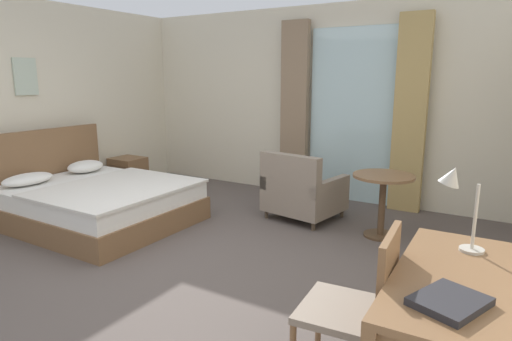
{
  "coord_description": "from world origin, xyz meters",
  "views": [
    {
      "loc": [
        2.56,
        -2.82,
        1.7
      ],
      "look_at": [
        0.44,
        0.69,
        0.81
      ],
      "focal_mm": 30.76,
      "sensor_mm": 36.0,
      "label": 1
    }
  ],
  "objects": [
    {
      "name": "balcony_glass_door",
      "position": [
        0.58,
        2.93,
        1.17
      ],
      "size": [
        1.15,
        0.02,
        2.33
      ],
      "primitive_type": "cube",
      "color": "silver",
      "rests_on": "ground"
    },
    {
      "name": "armchair_by_window",
      "position": [
        0.39,
        1.83,
        0.33
      ],
      "size": [
        0.91,
        0.87,
        0.83
      ],
      "color": "gray",
      "rests_on": "ground"
    },
    {
      "name": "bed",
      "position": [
        -1.65,
        0.46,
        0.26
      ],
      "size": [
        2.07,
        1.69,
        1.04
      ],
      "color": "brown",
      "rests_on": "ground"
    },
    {
      "name": "framed_picture",
      "position": [
        -2.77,
        0.46,
        1.69
      ],
      "size": [
        0.03,
        0.3,
        0.46
      ],
      "color": "#B7C6B2"
    },
    {
      "name": "curtain_panel_right",
      "position": [
        1.37,
        2.83,
        1.22
      ],
      "size": [
        0.39,
        0.1,
        2.45
      ],
      "primitive_type": "cube",
      "color": "tan",
      "rests_on": "ground"
    },
    {
      "name": "round_cafe_table",
      "position": [
        1.38,
        1.72,
        0.5
      ],
      "size": [
        0.64,
        0.64,
        0.68
      ],
      "color": "brown",
      "rests_on": "ground"
    },
    {
      "name": "closed_book",
      "position": [
        2.39,
        -0.95,
        0.77
      ],
      "size": [
        0.33,
        0.37,
        0.03
      ],
      "primitive_type": "cube",
      "rotation": [
        0.0,
        0.0,
        -0.38
      ],
      "color": "#232328",
      "rests_on": "writing_desk"
    },
    {
      "name": "desk_lamp",
      "position": [
        2.3,
        -0.26,
        1.09
      ],
      "size": [
        0.27,
        0.13,
        0.48
      ],
      "color": "#B7B2A8",
      "rests_on": "writing_desk"
    },
    {
      "name": "nightstand",
      "position": [
        -2.51,
        1.78,
        0.24
      ],
      "size": [
        0.46,
        0.42,
        0.48
      ],
      "color": "brown",
      "rests_on": "ground"
    },
    {
      "name": "ground",
      "position": [
        0.0,
        0.0,
        -0.05
      ],
      "size": [
        6.23,
        6.53,
        0.1
      ],
      "primitive_type": "cube",
      "color": "#564C47"
    },
    {
      "name": "curtain_panel_left",
      "position": [
        -0.22,
        2.83,
        1.22
      ],
      "size": [
        0.4,
        0.1,
        2.45
      ],
      "primitive_type": "cube",
      "color": "#897056",
      "rests_on": "ground"
    },
    {
      "name": "writing_desk",
      "position": [
        2.41,
        -0.63,
        0.66
      ],
      "size": [
        0.66,
        1.27,
        0.75
      ],
      "color": "brown",
      "rests_on": "ground"
    },
    {
      "name": "wall_back",
      "position": [
        0.0,
        3.01,
        1.32
      ],
      "size": [
        5.83,
        0.12,
        2.65
      ],
      "primitive_type": "cube",
      "color": "beige",
      "rests_on": "ground"
    },
    {
      "name": "desk_chair",
      "position": [
        1.94,
        -0.71,
        0.52
      ],
      "size": [
        0.5,
        0.5,
        0.93
      ],
      "color": "gray",
      "rests_on": "ground"
    }
  ]
}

